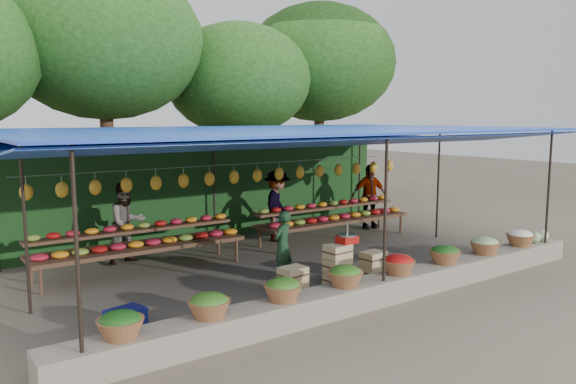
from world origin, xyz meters
TOP-DOWN VIEW (x-y plane):
  - ground at (0.00, 0.00)m, footprint 60.00×60.00m
  - stone_curb at (0.00, -2.75)m, footprint 10.60×0.55m
  - stall_canopy at (-0.00, 0.06)m, footprint 10.80×6.60m
  - produce_baskets at (-0.10, -2.75)m, footprint 8.98×0.58m
  - netting_backdrop at (0.00, 3.15)m, footprint 10.60×0.06m
  - tree_row at (0.50, 6.09)m, footprint 16.51×5.50m
  - fruit_table_left at (-2.49, 1.35)m, footprint 4.21×0.95m
  - fruit_table_right at (2.51, 1.35)m, footprint 4.21×0.95m
  - crate_counter at (0.03, -1.68)m, footprint 2.38×0.38m
  - weighing_scale at (0.28, -1.68)m, footprint 0.35×0.35m
  - vendor_seated at (-0.51, -0.75)m, footprint 0.56×0.48m
  - customer_left at (-2.47, 2.11)m, footprint 0.94×0.80m
  - customer_mid at (1.28, 2.03)m, footprint 1.28×1.25m
  - customer_right at (4.25, 1.91)m, footprint 1.12×0.73m
  - blue_crate_front at (-3.34, -2.58)m, footprint 0.61×0.51m
  - blue_crate_back at (-3.82, -1.53)m, footprint 0.59×0.48m

SIDE VIEW (x-z plane):
  - ground at x=0.00m, z-range 0.00..0.00m
  - blue_crate_back at x=-3.82m, z-range 0.00..0.31m
  - blue_crate_front at x=-3.34m, z-range 0.00..0.32m
  - stone_curb at x=0.00m, z-range 0.00..0.40m
  - crate_counter at x=0.03m, z-range -0.07..0.70m
  - produce_baskets at x=-0.10m, z-range 0.40..0.73m
  - fruit_table_left at x=-2.49m, z-range 0.14..1.07m
  - fruit_table_right at x=2.51m, z-range 0.14..1.07m
  - vendor_seated at x=-0.51m, z-range 0.00..1.31m
  - customer_left at x=-2.47m, z-range 0.00..1.70m
  - weighing_scale at x=0.28m, z-range 0.67..1.05m
  - customer_mid at x=1.28m, z-range 0.00..1.76m
  - customer_right at x=4.25m, z-range 0.00..1.77m
  - netting_backdrop at x=0.00m, z-range 0.00..2.50m
  - stall_canopy at x=0.00m, z-range 1.27..4.09m
  - tree_row at x=0.50m, z-range 1.14..8.26m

